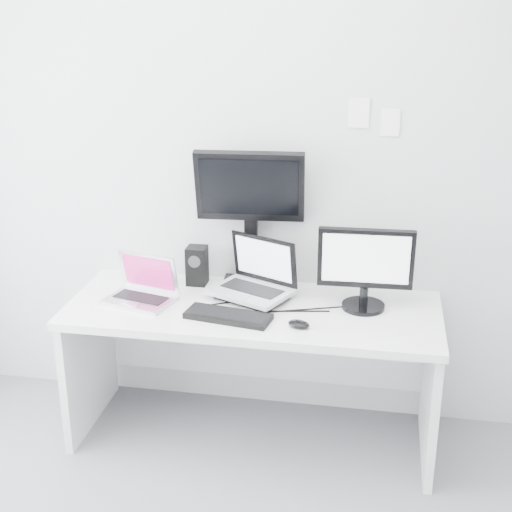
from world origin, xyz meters
name	(u,v)px	position (x,y,z in m)	size (l,w,h in m)	color
back_wall	(265,165)	(0.00, 1.60, 1.35)	(3.60, 3.60, 0.00)	silver
desk	(253,373)	(0.00, 1.25, 0.36)	(1.80, 0.70, 0.73)	white
macbook	(138,279)	(-0.56, 1.20, 0.85)	(0.32, 0.24, 0.24)	#B1B1B6
speaker	(197,266)	(-0.34, 1.49, 0.83)	(0.10, 0.10, 0.20)	black
dell_laptop	(250,270)	(-0.03, 1.33, 0.88)	(0.37, 0.29, 0.31)	#B0B1B8
rear_monitor	(250,217)	(-0.06, 1.53, 1.10)	(0.54, 0.19, 0.73)	black
samsung_monitor	(365,268)	(0.53, 1.33, 0.94)	(0.45, 0.21, 0.41)	black
keyboard	(228,316)	(-0.09, 1.10, 0.74)	(0.40, 0.14, 0.03)	black
mouse	(299,324)	(0.25, 1.06, 0.75)	(0.10, 0.07, 0.03)	black
wall_note_0	(359,113)	(0.45, 1.59, 1.62)	(0.10, 0.00, 0.14)	white
wall_note_1	(390,122)	(0.60, 1.59, 1.58)	(0.09, 0.00, 0.13)	white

